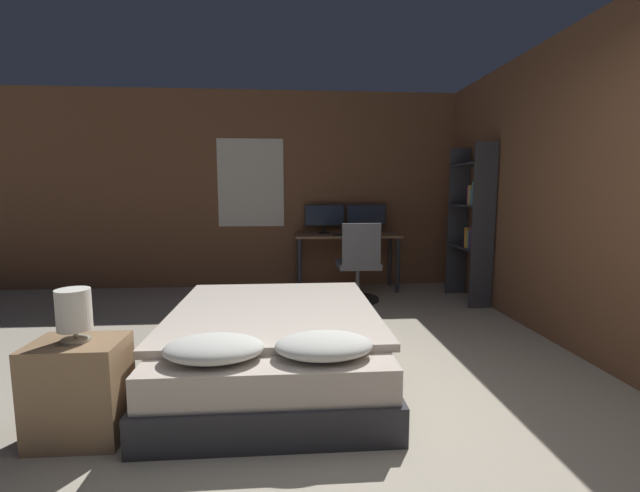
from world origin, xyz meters
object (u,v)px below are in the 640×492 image
(bed, at_px, (274,343))
(bookshelf, at_px, (473,218))
(keyboard, at_px, (349,235))
(computer_mouse, at_px, (371,234))
(bedside_lamp, at_px, (74,311))
(office_chair, at_px, (359,269))
(monitor_right, at_px, (366,216))
(nightstand, at_px, (80,390))
(desk, at_px, (347,242))
(monitor_left, at_px, (324,216))

(bed, height_order, bookshelf, bookshelf)
(keyboard, relative_size, computer_mouse, 5.83)
(bedside_lamp, height_order, keyboard, bedside_lamp)
(computer_mouse, relative_size, bookshelf, 0.04)
(office_chair, relative_size, bookshelf, 0.52)
(bed, height_order, monitor_right, monitor_right)
(computer_mouse, bearing_deg, bookshelf, -28.03)
(nightstand, relative_size, desk, 0.39)
(computer_mouse, bearing_deg, bed, -115.53)
(keyboard, height_order, office_chair, office_chair)
(nightstand, relative_size, bedside_lamp, 1.93)
(nightstand, bearing_deg, office_chair, 54.30)
(monitor_right, distance_m, office_chair, 1.06)
(nightstand, bearing_deg, computer_mouse, 55.66)
(monitor_left, height_order, bookshelf, bookshelf)
(nightstand, relative_size, monitor_left, 0.99)
(desk, relative_size, computer_mouse, 19.99)
(office_chair, bearing_deg, monitor_right, 74.14)
(nightstand, relative_size, bookshelf, 0.29)
(bed, height_order, office_chair, office_chair)
(bed, relative_size, monitor_left, 3.63)
(bed, bearing_deg, computer_mouse, 64.47)
(monitor_left, height_order, monitor_right, same)
(nightstand, xyz_separation_m, monitor_left, (1.63, 3.60, 0.72))
(monitor_right, height_order, bookshelf, bookshelf)
(bed, distance_m, nightstand, 1.26)
(bed, bearing_deg, bedside_lamp, -144.19)
(nightstand, bearing_deg, monitor_right, 58.37)
(bed, height_order, monitor_left, monitor_left)
(nightstand, bearing_deg, bedside_lamp, 0.00)
(bed, distance_m, desk, 2.87)
(desk, bearing_deg, monitor_left, 148.70)
(bedside_lamp, distance_m, monitor_left, 3.97)
(bed, relative_size, desk, 1.43)
(bed, relative_size, nightstand, 3.66)
(monitor_left, relative_size, bookshelf, 0.29)
(desk, xyz_separation_m, computer_mouse, (0.29, -0.17, 0.12))
(nightstand, xyz_separation_m, monitor_right, (2.22, 3.60, 0.72))
(bedside_lamp, height_order, bookshelf, bookshelf)
(monitor_right, relative_size, keyboard, 1.35)
(nightstand, distance_m, computer_mouse, 3.97)
(computer_mouse, height_order, bookshelf, bookshelf)
(bed, distance_m, bedside_lamp, 1.34)
(bedside_lamp, bearing_deg, nightstand, 0.00)
(nightstand, height_order, desk, desk)
(nightstand, height_order, monitor_left, monitor_left)
(monitor_left, distance_m, computer_mouse, 0.72)
(keyboard, relative_size, bookshelf, 0.22)
(office_chair, bearing_deg, keyboard, 95.78)
(bookshelf, bearing_deg, nightstand, -141.38)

